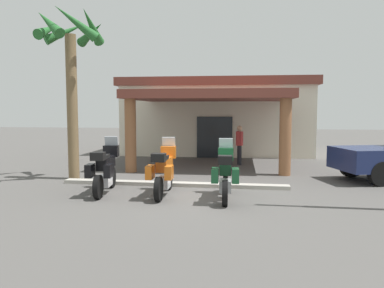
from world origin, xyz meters
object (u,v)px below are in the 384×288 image
Objects in this scene: motorcycle_black at (105,169)px; pedestrian at (239,142)px; motel_building at (218,115)px; motorcycle_orange at (164,171)px; motorcycle_green at (225,174)px; palm_tree_roadside at (71,57)px.

pedestrian is (3.72, 6.43, 0.32)m from motorcycle_black.
motel_building reaches higher than pedestrian.
motorcycle_orange is (-0.57, -11.62, -1.43)m from motel_building.
pedestrian reaches higher than motorcycle_green.
motel_building reaches higher than motorcycle_green.
motorcycle_black is 1.00× the size of motorcycle_green.
pedestrian is 7.86m from palm_tree_roadside.
palm_tree_roadside reaches higher than motorcycle_orange.
motorcycle_black is at bearing 87.07° from motorcycle_orange.
motel_building is 5.47m from pedestrian.
motorcycle_black is (-2.33, -11.60, -1.43)m from motel_building.
palm_tree_roadside is (-3.71, 2.08, 3.54)m from motorcycle_orange.
motorcycle_black is 1.26× the size of pedestrian.
pedestrian reaches higher than motorcycle_black.
palm_tree_roadside is (-1.95, 2.06, 3.54)m from motorcycle_black.
motorcycle_orange is 1.00× the size of motorcycle_green.
motorcycle_green is 6.91m from palm_tree_roadside.
motorcycle_green is at bearing 68.22° from pedestrian.
motorcycle_orange is 0.38× the size of palm_tree_roadside.
motorcycle_black is at bearing 39.86° from pedestrian.
motorcycle_green is at bearing -85.64° from motel_building.
pedestrian is 0.30× the size of palm_tree_roadside.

